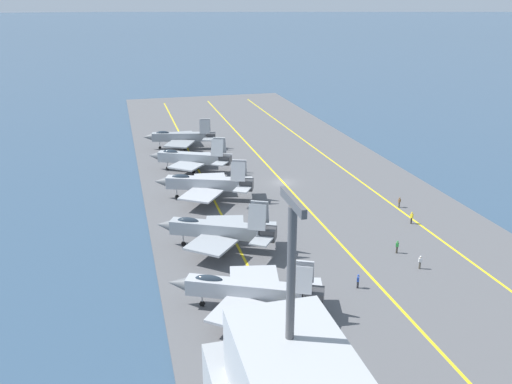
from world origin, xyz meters
The scene contains 15 objects.
ground_plane centered at (0.00, 0.00, 0.00)m, with size 2000.00×2000.00×0.00m, color #334C66.
carrier_deck centered at (0.00, 0.00, 0.20)m, with size 178.23×49.33×0.40m, color #565659.
deck_stripe_foul_line centered at (0.00, -13.56, 0.40)m, with size 160.40×0.36×0.01m, color yellow.
deck_stripe_centerline centered at (0.00, 0.00, 0.40)m, with size 160.40×0.36×0.01m, color yellow.
deck_stripe_edge_line centered at (0.00, 13.56, 0.40)m, with size 160.40×0.36×0.01m, color yellow.
parked_jet_nearest centered at (-38.79, 15.98, 2.91)m, with size 13.44×16.59×6.20m.
parked_jet_second centered at (-23.39, 16.25, 3.21)m, with size 12.75×16.04×6.99m.
parked_jet_third centered at (-4.87, 14.82, 3.19)m, with size 14.24×16.37×6.77m.
parked_jet_fourth centered at (10.71, 14.98, 3.03)m, with size 12.20×16.02×6.68m.
parked_jet_fifth centered at (26.87, 14.86, 3.07)m, with size 14.03×15.64×6.45m.
crew_yellow_vest centered at (-22.24, -12.70, 1.42)m, with size 0.45×0.39×1.85m.
crew_white_vest centered at (-34.93, -6.66, 1.36)m, with size 0.36×0.44×1.75m.
crew_brown_vest centered at (-15.95, -14.13, 1.33)m, with size 0.39×0.45×1.69m.
crew_blue_vest centered at (-37.31, 2.64, 1.36)m, with size 0.46×0.41×1.75m.
crew_green_vest centered at (-30.36, -6.02, 1.36)m, with size 0.43×0.46×1.74m.
Camera 1 is at (-87.08, 27.47, 32.12)m, focal length 38.00 mm.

